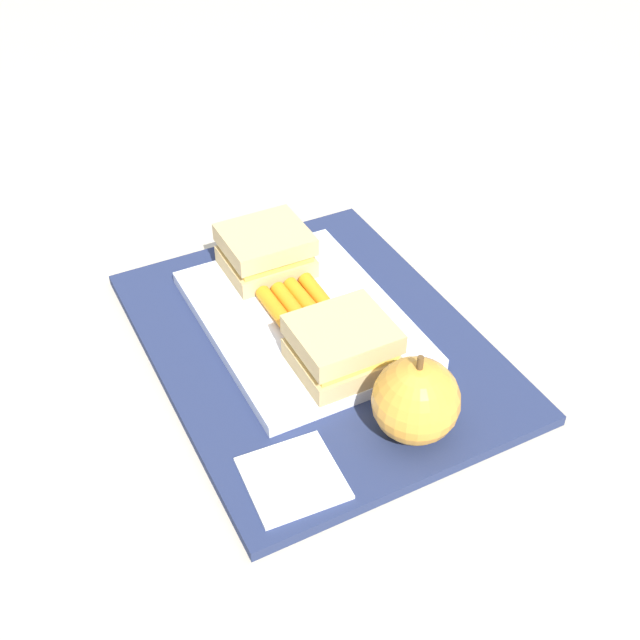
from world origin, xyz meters
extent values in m
plane|color=#B7AD99|center=(0.00, 0.00, 0.00)|extent=(2.40, 2.40, 0.00)
cube|color=navy|center=(0.00, 0.00, 0.01)|extent=(0.36, 0.28, 0.01)
cube|color=white|center=(-0.03, 0.00, 0.02)|extent=(0.23, 0.17, 0.01)
cube|color=tan|center=(-0.10, 0.00, 0.03)|extent=(0.07, 0.08, 0.02)
cube|color=#F4CC4C|center=(-0.10, 0.00, 0.04)|extent=(0.07, 0.07, 0.01)
cube|color=tan|center=(-0.10, 0.00, 0.06)|extent=(0.07, 0.08, 0.02)
cube|color=tan|center=(0.05, 0.00, 0.03)|extent=(0.07, 0.08, 0.02)
cube|color=#F4CC4C|center=(0.05, 0.00, 0.04)|extent=(0.07, 0.07, 0.01)
cube|color=tan|center=(0.05, 0.00, 0.06)|extent=(0.07, 0.08, 0.02)
cylinder|color=orange|center=(-0.03, -0.02, 0.03)|extent=(0.08, 0.01, 0.02)
cylinder|color=orange|center=(-0.02, -0.01, 0.03)|extent=(0.08, 0.01, 0.01)
cylinder|color=orange|center=(-0.03, 0.01, 0.03)|extent=(0.08, 0.01, 0.02)
cylinder|color=orange|center=(-0.02, 0.02, 0.03)|extent=(0.08, 0.01, 0.02)
sphere|color=gold|center=(0.14, 0.02, 0.04)|extent=(0.07, 0.07, 0.07)
cylinder|color=brown|center=(0.14, 0.02, 0.08)|extent=(0.01, 0.00, 0.01)
cube|color=white|center=(0.14, -0.09, 0.01)|extent=(0.07, 0.07, 0.00)
camera|label=1|loc=(0.47, -0.24, 0.47)|focal=43.40mm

